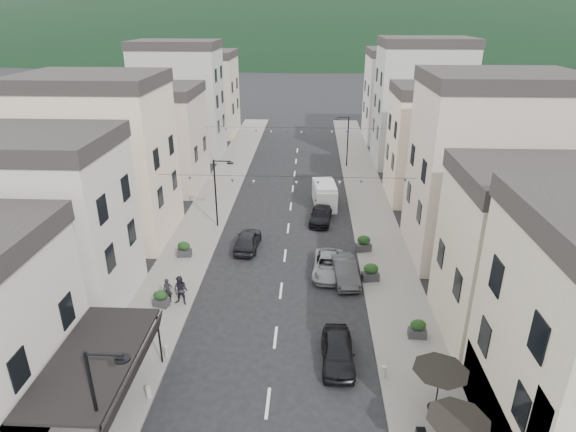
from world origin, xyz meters
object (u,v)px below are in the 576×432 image
Objects in this scene: delivery_van at (324,194)px; parked_car_c at (328,265)px; pedestrian_b at (181,291)px; parked_car_a at (338,351)px; pedestrian_a at (168,291)px; parked_car_e at (248,240)px; parked_car_b at (345,270)px; parked_car_d at (321,215)px.

parked_car_c is at bearing -95.17° from delivery_van.
pedestrian_b is at bearing -150.91° from parked_car_c.
parked_car_a is 0.84× the size of delivery_van.
pedestrian_a reaches higher than parked_car_a.
delivery_van is at bearing 90.29° from parked_car_a.
pedestrian_b is at bearing -123.08° from delivery_van.
parked_car_e is at bearing 115.91° from parked_car_a.
delivery_van is (0.00, 13.03, 0.49)m from parked_car_c.
pedestrian_a is (-10.24, -17.34, -0.22)m from delivery_van.
parked_car_b is at bearing 31.08° from pedestrian_b.
parked_car_d is 0.88× the size of delivery_van.
pedestrian_b is at bearing -26.01° from pedestrian_a.
delivery_van is (6.17, 9.47, 0.40)m from parked_car_e.
pedestrian_b is at bearing 71.60° from parked_car_e.
parked_car_d is at bearing 91.62° from parked_car_a.
parked_car_a is 8.64m from parked_car_b.
parked_car_a reaches higher than parked_car_d.
pedestrian_b reaches higher than parked_car_d.
parked_car_a is 10.75m from pedestrian_b.
pedestrian_a is at bearing 153.53° from parked_car_a.
pedestrian_b reaches higher than parked_car_b.
parked_car_b is at bearing 6.28° from pedestrian_a.
parked_car_d is 16.61m from pedestrian_a.
parked_car_c reaches higher than parked_car_d.
pedestrian_a reaches higher than parked_car_e.
pedestrian_a is (-11.34, -3.45, 0.20)m from parked_car_b.
parked_car_d is (-0.63, 18.51, -0.08)m from parked_car_a.
parked_car_b is 1.40m from parked_car_c.
parked_car_c is at bearing 152.82° from parked_car_e.
parked_car_c is at bearing 135.80° from parked_car_b.
pedestrian_b reaches higher than parked_car_c.
pedestrian_b is (-10.43, -3.71, 0.38)m from parked_car_b.
parked_car_e is at bearing 52.01° from pedestrian_a.
pedestrian_b reaches higher than pedestrian_a.
delivery_van reaches higher than parked_car_d.
delivery_van is at bearing 48.78° from pedestrian_a.
parked_car_d is 4.02m from delivery_van.
parked_car_d is 2.23× the size of pedestrian_b.
parked_car_b is 13.93m from delivery_van.
parked_car_e is (-6.17, 3.56, 0.09)m from parked_car_c.
parked_car_a is 18.52m from parked_car_d.
parked_car_b reaches higher than parked_car_c.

